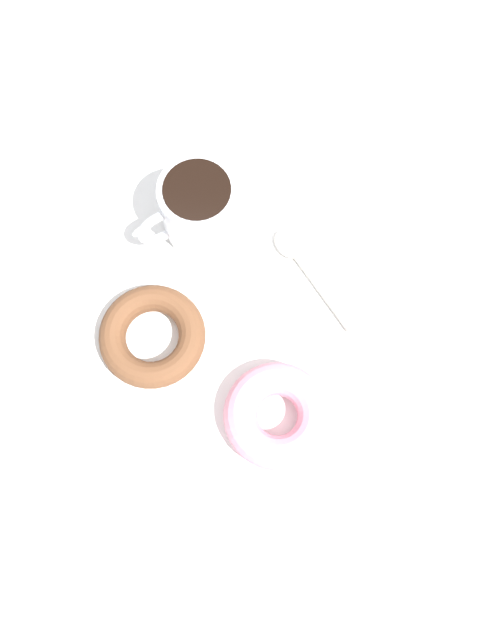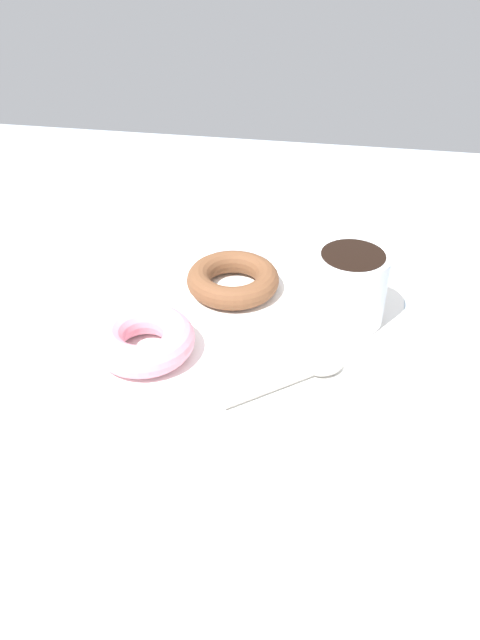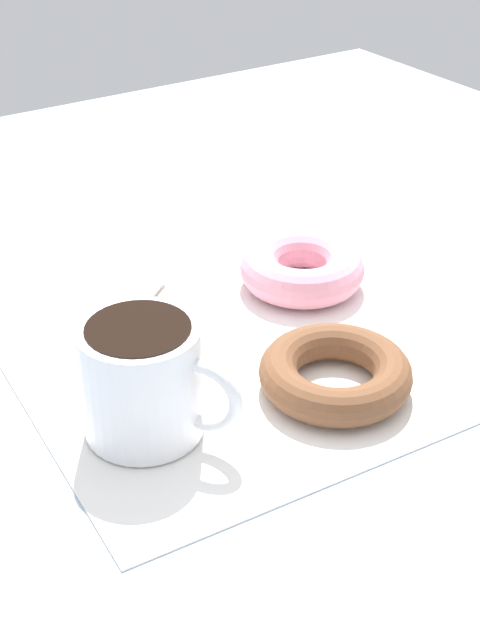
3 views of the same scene
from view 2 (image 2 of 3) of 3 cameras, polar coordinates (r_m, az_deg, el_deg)
name	(u,v)px [view 2 (image 2 of 3)]	position (r cm, az deg, el deg)	size (l,w,h in cm)	color
ground_plane	(224,346)	(67.33, -1.48, -2.35)	(120.00, 120.00, 2.00)	#99A8B7
napkin	(240,336)	(66.72, 0.00, -1.49)	(33.95, 33.95, 0.30)	white
coffee_cup	(349,285)	(68.13, 9.90, 3.19)	(10.09, 8.32, 8.01)	white
donut_near_cup	(143,339)	(64.10, -8.82, -1.76)	(10.54, 10.54, 3.32)	pink
donut_far	(233,279)	(73.23, -0.65, 3.75)	(10.86, 10.86, 2.75)	brown
spoon	(311,373)	(61.61, 6.49, -4.85)	(9.38, 11.25, 0.90)	#B7B2A8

